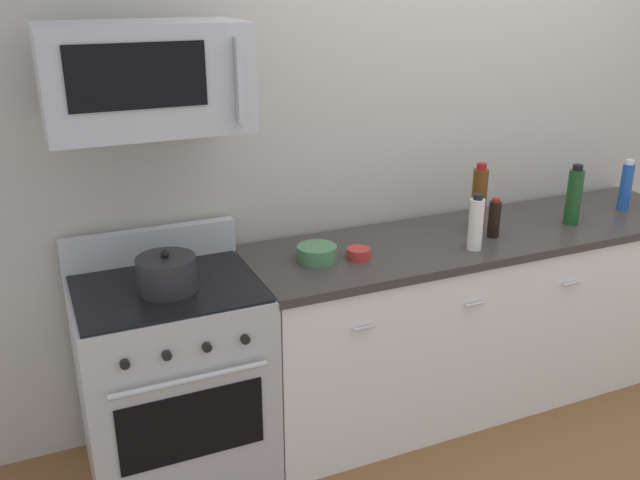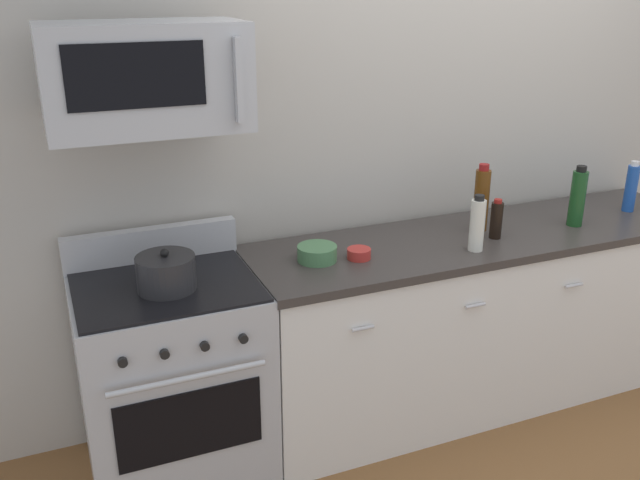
# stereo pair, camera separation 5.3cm
# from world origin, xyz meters

# --- Properties ---
(ground_plane) EXTENTS (6.62, 6.62, 0.00)m
(ground_plane) POSITION_xyz_m (0.00, 0.00, 0.00)
(ground_plane) COLOR brown
(back_wall) EXTENTS (5.52, 0.10, 2.70)m
(back_wall) POSITION_xyz_m (0.00, 0.41, 1.35)
(back_wall) COLOR #B7B2A8
(back_wall) RESTS_ON ground_plane
(counter_unit) EXTENTS (2.43, 0.66, 0.92)m
(counter_unit) POSITION_xyz_m (0.00, -0.00, 0.46)
(counter_unit) COLOR white
(counter_unit) RESTS_ON ground_plane
(range_oven) EXTENTS (0.76, 0.69, 1.07)m
(range_oven) POSITION_xyz_m (-1.59, 0.00, 0.47)
(range_oven) COLOR #B7BABF
(range_oven) RESTS_ON ground_plane
(microwave) EXTENTS (0.74, 0.44, 0.40)m
(microwave) POSITION_xyz_m (-1.59, 0.05, 1.75)
(microwave) COLOR #B7BABF
(bottle_wine_green) EXTENTS (0.08, 0.08, 0.31)m
(bottle_wine_green) POSITION_xyz_m (0.47, -0.07, 1.07)
(bottle_wine_green) COLOR #19471E
(bottle_wine_green) RESTS_ON countertop_slab
(bottle_vinegar_white) EXTENTS (0.07, 0.07, 0.26)m
(bottle_vinegar_white) POSITION_xyz_m (-0.19, -0.17, 1.05)
(bottle_vinegar_white) COLOR silver
(bottle_vinegar_white) RESTS_ON countertop_slab
(bottle_soda_blue) EXTENTS (0.06, 0.06, 0.27)m
(bottle_soda_blue) POSITION_xyz_m (0.90, -0.00, 1.05)
(bottle_soda_blue) COLOR #1E4CA5
(bottle_soda_blue) RESTS_ON countertop_slab
(bottle_wine_amber) EXTENTS (0.07, 0.07, 0.34)m
(bottle_wine_amber) POSITION_xyz_m (-0.02, 0.06, 1.08)
(bottle_wine_amber) COLOR #59330F
(bottle_wine_amber) RESTS_ON countertop_slab
(bottle_soy_sauce_dark) EXTENTS (0.06, 0.06, 0.19)m
(bottle_soy_sauce_dark) POSITION_xyz_m (-0.01, -0.07, 1.01)
(bottle_soy_sauce_dark) COLOR black
(bottle_soy_sauce_dark) RESTS_ON countertop_slab
(bowl_green_glaze) EXTENTS (0.18, 0.18, 0.07)m
(bowl_green_glaze) POSITION_xyz_m (-0.91, -0.00, 0.96)
(bowl_green_glaze) COLOR #477A4C
(bowl_green_glaze) RESTS_ON countertop_slab
(bowl_red_small) EXTENTS (0.11, 0.11, 0.05)m
(bowl_red_small) POSITION_xyz_m (-0.73, -0.05, 0.94)
(bowl_red_small) COLOR #B72D28
(bowl_red_small) RESTS_ON countertop_slab
(stockpot) EXTENTS (0.24, 0.24, 0.17)m
(stockpot) POSITION_xyz_m (-1.59, -0.05, 0.99)
(stockpot) COLOR #262628
(stockpot) RESTS_ON range_oven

